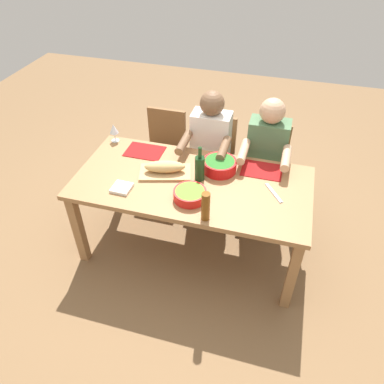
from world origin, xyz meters
TOP-DOWN VIEW (x-y plane):
  - ground_plane at (0.00, 0.00)m, footprint 8.00×8.00m
  - dining_table at (0.00, 0.00)m, footprint 1.82×0.89m
  - chair_near_right at (0.50, -0.76)m, footprint 0.40×0.40m
  - chair_near_left at (-0.50, -0.76)m, footprint 0.40×0.40m
  - diner_near_left at (-0.50, -0.58)m, footprint 0.41×0.53m
  - chair_near_center at (0.00, -0.76)m, footprint 0.40×0.40m
  - diner_near_center at (0.00, -0.58)m, footprint 0.41×0.53m
  - serving_bowl_greens at (-0.17, -0.19)m, footprint 0.27×0.27m
  - serving_bowl_salad at (-0.04, 0.20)m, footprint 0.24×0.24m
  - cutting_board at (0.23, -0.04)m, footprint 0.45×0.32m
  - bread_loaf at (0.23, -0.04)m, footprint 0.34×0.19m
  - wine_bottle at (-0.05, -0.04)m, footprint 0.08×0.08m
  - beer_bottle at (-0.20, 0.38)m, footprint 0.06×0.06m
  - wine_glass at (0.82, -0.37)m, footprint 0.08×0.08m
  - placemat_near_right at (0.50, -0.28)m, footprint 0.32×0.23m
  - placemat_near_left at (-0.50, -0.28)m, footprint 0.32×0.23m
  - carving_knife at (-0.62, -0.02)m, footprint 0.15×0.20m
  - napkin_stack at (0.48, 0.24)m, footprint 0.14×0.14m

SIDE VIEW (x-z plane):
  - ground_plane at x=0.00m, z-range 0.00..0.00m
  - chair_near_right at x=0.50m, z-range 0.06..0.91m
  - chair_near_left at x=-0.50m, z-range 0.06..0.91m
  - chair_near_center at x=0.00m, z-range 0.06..0.91m
  - dining_table at x=0.00m, z-range 0.29..1.03m
  - diner_near_left at x=-0.50m, z-range 0.10..1.30m
  - diner_near_center at x=0.00m, z-range 0.10..1.30m
  - placemat_near_right at x=0.50m, z-range 0.74..0.75m
  - placemat_near_left at x=-0.50m, z-range 0.74..0.75m
  - carving_knife at x=-0.62m, z-range 0.74..0.75m
  - cutting_board at x=0.23m, z-range 0.74..0.76m
  - napkin_stack at x=0.48m, z-range 0.74..0.76m
  - serving_bowl_salad at x=-0.04m, z-range 0.75..0.82m
  - serving_bowl_greens at x=-0.17m, z-range 0.75..0.84m
  - bread_loaf at x=0.23m, z-range 0.76..0.85m
  - wine_bottle at x=-0.05m, z-range 0.70..0.99m
  - beer_bottle at x=-0.20m, z-range 0.74..0.96m
  - wine_glass at x=0.82m, z-range 0.77..0.94m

